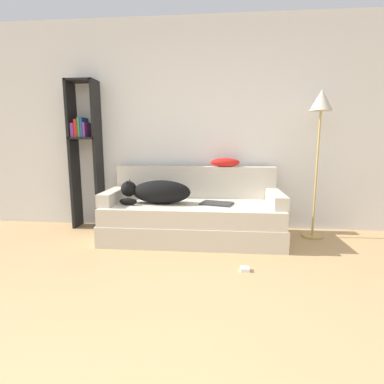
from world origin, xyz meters
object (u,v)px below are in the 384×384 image
Objects in this scene: laptop at (217,203)px; bookshelf at (85,148)px; couch at (193,221)px; throw_pillow at (225,162)px; dog at (157,192)px; power_adapter at (245,269)px; floor_lamp at (320,116)px.

bookshelf is (-1.74, 0.42, 0.63)m from laptop.
couch is 1.07× the size of bookshelf.
laptop is (0.28, -0.03, 0.23)m from couch.
throw_pillow is at bearing 92.25° from laptop.
dog reaches higher than power_adapter.
dog is at bearing -161.74° from laptop.
bookshelf is at bearing 178.98° from throw_pillow.
throw_pillow reaches higher than power_adapter.
throw_pillow is 1.22m from floor_lamp.
couch is 1.91m from floor_lamp.
bookshelf reaches higher than couch.
couch is 0.36m from laptop.
throw_pillow is at bearing -1.02° from bookshelf.
laptop is 0.98m from power_adapter.
floor_lamp is at bearing -8.36° from throw_pillow.
floor_lamp is at bearing 7.78° from dog.
throw_pillow reaches higher than dog.
floor_lamp is at bearing 27.03° from laptop.
throw_pillow is 1.84m from bookshelf.
dog reaches higher than laptop.
dog is at bearing 140.01° from power_adapter.
floor_lamp is at bearing 49.76° from power_adapter.
couch is 2.51× the size of dog.
throw_pillow is (0.38, 0.36, 0.68)m from couch.
throw_pillow is 4.62× the size of power_adapter.
power_adapter is (0.17, -1.22, -0.88)m from throw_pillow.
bookshelf is (-1.46, 0.39, 0.86)m from couch.
bookshelf reaches higher than dog.
bookshelf reaches higher than floor_lamp.
dog is 0.94m from throw_pillow.
bookshelf is at bearing 148.08° from power_adapter.
power_adapter is at bearing -39.99° from dog.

